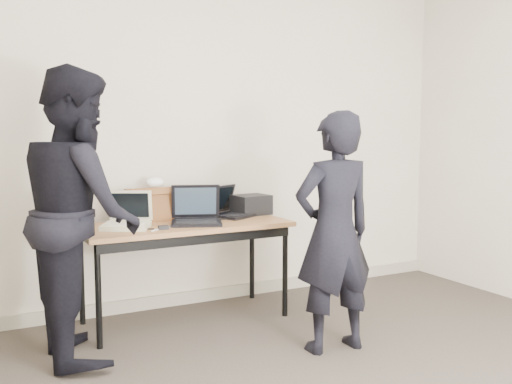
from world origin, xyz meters
TOP-DOWN VIEW (x-y plane):
  - room at (0.00, 0.00)m, footprint 4.60×4.60m
  - desk at (-0.35, 1.85)m, footprint 1.51×0.67m
  - laptop_beige at (-0.77, 1.86)m, footprint 0.41×0.41m
  - laptop_center at (-0.27, 1.83)m, footprint 0.45×0.44m
  - laptop_right at (0.09, 2.02)m, footprint 0.44×0.43m
  - leather_satchel at (-0.53, 2.08)m, footprint 0.37×0.20m
  - tissue at (-0.50, 2.09)m, footprint 0.14×0.11m
  - equipment_box at (0.28, 2.05)m, footprint 0.30×0.26m
  - power_brick at (-0.57, 1.69)m, footprint 0.07×0.05m
  - cables at (-0.30, 1.86)m, footprint 1.14×0.50m
  - person_typist at (0.28, 0.90)m, footprint 0.56×0.38m
  - person_observer at (-1.13, 1.56)m, footprint 0.68×0.87m
  - baseboard at (0.00, 2.23)m, footprint 4.50×0.03m

SIDE VIEW (x-z plane):
  - baseboard at x=0.00m, z-range 0.00..0.10m
  - desk at x=-0.35m, z-range 0.30..1.02m
  - cables at x=-0.30m, z-range 0.72..0.73m
  - power_brick at x=-0.57m, z-range 0.72..0.75m
  - person_typist at x=0.28m, z-range 0.00..1.51m
  - laptop_beige at x=-0.77m, z-range 0.65..0.89m
  - laptop_right at x=0.09m, z-range 0.65..0.89m
  - laptop_center at x=-0.27m, z-range 0.65..0.92m
  - equipment_box at x=0.28m, z-range 0.72..0.88m
  - leather_satchel at x=-0.53m, z-range 0.72..0.97m
  - person_observer at x=-1.13m, z-range 0.00..1.77m
  - tissue at x=-0.50m, z-range 0.97..1.04m
  - room at x=0.00m, z-range -0.05..2.75m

